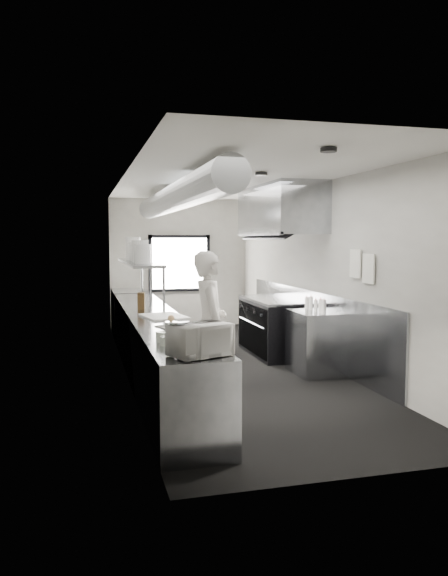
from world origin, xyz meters
TOP-DOWN VIEW (x-y plane):
  - floor at (0.00, 0.00)m, footprint 3.00×8.00m
  - ceiling at (0.00, 0.00)m, footprint 3.00×8.00m
  - wall_back at (0.00, 4.00)m, footprint 3.00×0.02m
  - wall_front at (0.00, -4.00)m, footprint 3.00×0.02m
  - wall_left at (-1.50, 0.00)m, footprint 0.02×8.00m
  - wall_right at (1.50, 0.00)m, footprint 0.02×8.00m
  - wall_cladding at (1.48, 0.30)m, footprint 0.03×5.50m
  - hvac_duct at (-0.70, 0.40)m, footprint 0.40×6.40m
  - service_window at (0.00, 3.96)m, footprint 1.36×0.05m
  - exhaust_hood at (1.10, 0.70)m, footprint 0.81×2.20m
  - prep_counter at (-1.15, -0.50)m, footprint 0.70×6.00m
  - pass_shelf at (-1.19, 1.00)m, footprint 0.45×3.00m
  - range at (1.04, 0.70)m, footprint 0.88×1.60m
  - bottle_station at (1.15, -0.70)m, footprint 0.65×0.80m
  - far_work_table at (-1.15, 3.20)m, footprint 0.70×1.20m
  - notice_sheet_a at (1.47, -1.20)m, footprint 0.02×0.28m
  - notice_sheet_b at (1.47, -1.55)m, footprint 0.02×0.28m
  - line_cook at (-0.58, -1.37)m, footprint 0.43×0.65m
  - microwave at (-1.10, -3.21)m, footprint 0.57×0.51m
  - deli_tub_a at (-1.31, -2.66)m, footprint 0.14×0.14m
  - deli_tub_b at (-1.32, -2.47)m, footprint 0.16×0.16m
  - newspaper at (-1.03, -1.62)m, footprint 0.48×0.54m
  - small_plate at (-1.04, -1.25)m, footprint 0.18×0.18m
  - pastry at (-1.04, -1.25)m, footprint 0.09×0.09m
  - cutting_board at (-1.05, -0.73)m, footprint 0.62×0.75m
  - knife_block at (-1.25, 0.20)m, footprint 0.14×0.24m
  - plate_stack_a at (-1.22, 0.21)m, footprint 0.30×0.30m
  - plate_stack_b at (-1.20, 0.74)m, footprint 0.32×0.32m
  - plate_stack_c at (-1.21, 1.27)m, footprint 0.23×0.23m
  - plate_stack_d at (-1.22, 1.62)m, footprint 0.32×0.32m
  - squeeze_bottle_a at (1.14, -0.96)m, footprint 0.08×0.08m
  - squeeze_bottle_b at (1.12, -0.89)m, footprint 0.08×0.08m
  - squeeze_bottle_c at (1.12, -0.73)m, footprint 0.06×0.06m
  - squeeze_bottle_d at (1.13, -0.52)m, footprint 0.08×0.08m
  - squeeze_bottle_e at (1.11, -0.42)m, footprint 0.07×0.07m

SIDE VIEW (x-z plane):
  - floor at x=0.00m, z-range -0.01..0.01m
  - prep_counter at x=-1.15m, z-range 0.00..0.90m
  - bottle_station at x=1.15m, z-range 0.00..0.90m
  - far_work_table at x=-1.15m, z-range 0.00..0.90m
  - range at x=1.04m, z-range 0.00..0.94m
  - wall_cladding at x=1.48m, z-range 0.00..1.10m
  - line_cook at x=-0.58m, z-range 0.00..1.78m
  - newspaper at x=-1.03m, z-range 0.90..0.91m
  - small_plate at x=-1.04m, z-range 0.90..0.91m
  - cutting_board at x=-1.05m, z-range 0.90..0.92m
  - deli_tub_a at x=-1.31m, z-range 0.90..0.99m
  - deli_tub_b at x=-1.32m, z-range 0.90..1.00m
  - pastry at x=-1.04m, z-range 0.91..1.00m
  - squeeze_bottle_c at x=1.12m, z-range 0.90..1.07m
  - squeeze_bottle_e at x=1.11m, z-range 0.90..1.07m
  - squeeze_bottle_a at x=1.14m, z-range 0.90..1.09m
  - squeeze_bottle_d at x=1.13m, z-range 0.90..1.09m
  - squeeze_bottle_b at x=1.12m, z-range 0.90..1.09m
  - knife_block at x=-1.25m, z-range 0.90..1.14m
  - microwave at x=-1.10m, z-range 0.90..1.18m
  - service_window at x=0.00m, z-range 0.77..2.02m
  - wall_back at x=0.00m, z-range 0.00..2.80m
  - wall_front at x=0.00m, z-range 0.00..2.80m
  - wall_left at x=-1.50m, z-range 0.00..2.80m
  - wall_right at x=1.50m, z-range 0.00..2.80m
  - pass_shelf at x=-1.19m, z-range 1.20..1.88m
  - notice_sheet_b at x=1.47m, z-range 1.36..1.74m
  - notice_sheet_a at x=1.47m, z-range 1.41..1.79m
  - plate_stack_a at x=-1.22m, z-range 1.57..1.85m
  - plate_stack_c at x=-1.21m, z-range 1.57..1.87m
  - plate_stack_b at x=-1.20m, z-range 1.57..1.91m
  - plate_stack_d at x=-1.22m, z-range 1.57..1.96m
  - exhaust_hood at x=1.10m, z-range 1.95..2.83m
  - hvac_duct at x=-0.70m, z-range 2.35..2.75m
  - ceiling at x=0.00m, z-range 2.79..2.80m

